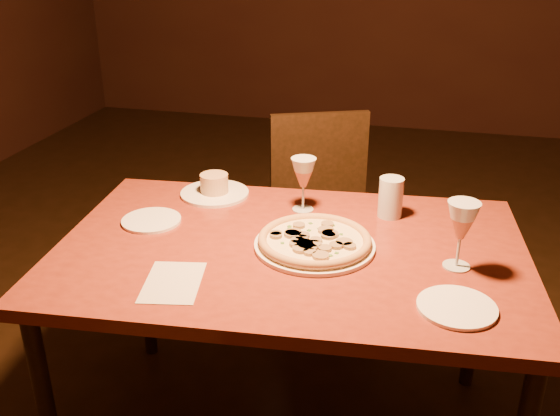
# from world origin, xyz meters

# --- Properties ---
(floor) EXTENTS (7.00, 7.00, 0.00)m
(floor) POSITION_xyz_m (0.00, 0.00, 0.00)
(floor) COLOR black
(floor) RESTS_ON ground
(dining_table) EXTENTS (1.43, 0.99, 0.73)m
(dining_table) POSITION_xyz_m (-0.30, -0.24, 0.67)
(dining_table) COLOR maroon
(dining_table) RESTS_ON floor
(chair_far) EXTENTS (0.55, 0.55, 0.87)m
(chair_far) POSITION_xyz_m (-0.34, 0.57, 0.49)
(chair_far) COLOR black
(chair_far) RESTS_ON floor
(pizza_plate) EXTENTS (0.35, 0.35, 0.04)m
(pizza_plate) POSITION_xyz_m (-0.23, -0.23, 0.75)
(pizza_plate) COLOR white
(pizza_plate) RESTS_ON dining_table
(ramekin_saucer) EXTENTS (0.24, 0.24, 0.08)m
(ramekin_saucer) POSITION_xyz_m (-0.64, 0.08, 0.75)
(ramekin_saucer) COLOR white
(ramekin_saucer) RESTS_ON dining_table
(wine_glass_far) EXTENTS (0.08, 0.08, 0.18)m
(wine_glass_far) POSITION_xyz_m (-0.32, 0.02, 0.82)
(wine_glass_far) COLOR #BA6B4D
(wine_glass_far) RESTS_ON dining_table
(wine_glass_right) EXTENTS (0.09, 0.09, 0.19)m
(wine_glass_right) POSITION_xyz_m (0.17, -0.24, 0.83)
(wine_glass_right) COLOR #BA6B4D
(wine_glass_right) RESTS_ON dining_table
(water_tumbler) EXTENTS (0.08, 0.08, 0.13)m
(water_tumbler) POSITION_xyz_m (-0.04, 0.05, 0.80)
(water_tumbler) COLOR silver
(water_tumbler) RESTS_ON dining_table
(side_plate_left) EXTENTS (0.19, 0.19, 0.01)m
(side_plate_left) POSITION_xyz_m (-0.77, -0.18, 0.73)
(side_plate_left) COLOR white
(side_plate_left) RESTS_ON dining_table
(side_plate_near) EXTENTS (0.19, 0.19, 0.01)m
(side_plate_near) POSITION_xyz_m (0.17, -0.46, 0.74)
(side_plate_near) COLOR white
(side_plate_near) RESTS_ON dining_table
(menu_card) EXTENTS (0.18, 0.24, 0.00)m
(menu_card) POSITION_xyz_m (-0.55, -0.51, 0.73)
(menu_card) COLOR beige
(menu_card) RESTS_ON dining_table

